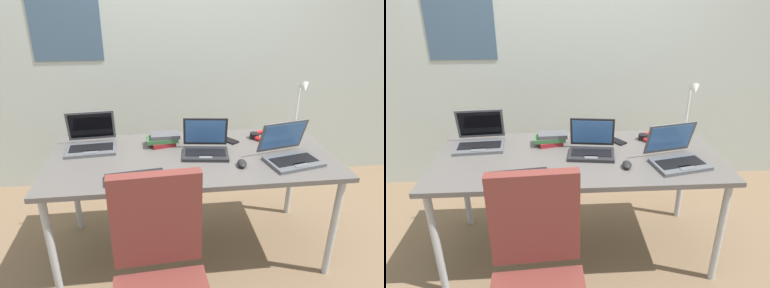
# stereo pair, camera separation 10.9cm
# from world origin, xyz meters

# --- Properties ---
(ground_plane) EXTENTS (12.00, 12.00, 0.00)m
(ground_plane) POSITION_xyz_m (0.00, 0.00, 0.00)
(ground_plane) COLOR #7A6047
(wall_back) EXTENTS (6.00, 0.13, 2.60)m
(wall_back) POSITION_xyz_m (-0.00, 1.10, 1.30)
(wall_back) COLOR #B2BCB7
(wall_back) RESTS_ON ground_plane
(desk) EXTENTS (1.80, 0.80, 0.74)m
(desk) POSITION_xyz_m (0.00, 0.00, 0.68)
(desk) COLOR #595451
(desk) RESTS_ON ground_plane
(desk_lamp) EXTENTS (0.12, 0.18, 0.40)m
(desk_lamp) POSITION_xyz_m (0.80, 0.28, 0.94)
(desk_lamp) COLOR white
(desk_lamp) RESTS_ON desk
(laptop_near_mouse) EXTENTS (0.33, 0.29, 0.23)m
(laptop_near_mouse) POSITION_xyz_m (-0.65, 0.19, 0.79)
(laptop_near_mouse) COLOR #515459
(laptop_near_mouse) RESTS_ON desk
(laptop_far_corner) EXTENTS (0.37, 0.35, 0.23)m
(laptop_far_corner) POSITION_xyz_m (0.59, -0.13, 0.79)
(laptop_far_corner) COLOR #515459
(laptop_far_corner) RESTS_ON desk
(laptop_back_left) EXTENTS (0.32, 0.27, 0.22)m
(laptop_back_left) POSITION_xyz_m (0.09, 0.03, 0.78)
(laptop_back_left) COLOR #232326
(laptop_back_left) RESTS_ON desk
(external_keyboard) EXTENTS (0.34, 0.16, 0.02)m
(external_keyboard) POSITION_xyz_m (-0.35, -0.26, 0.75)
(external_keyboard) COLOR black
(external_keyboard) RESTS_ON desk
(computer_mouse) EXTENTS (0.07, 0.10, 0.03)m
(computer_mouse) POSITION_xyz_m (0.28, -0.18, 0.76)
(computer_mouse) COLOR black
(computer_mouse) RESTS_ON desk
(cell_phone) EXTENTS (0.13, 0.15, 0.01)m
(cell_phone) POSITION_xyz_m (0.28, 0.20, 0.74)
(cell_phone) COLOR black
(cell_phone) RESTS_ON desk
(headphones) EXTENTS (0.21, 0.18, 0.04)m
(headphones) POSITION_xyz_m (0.55, 0.23, 0.76)
(headphones) COLOR red
(headphones) RESTS_ON desk
(pill_bottle) EXTENTS (0.04, 0.04, 0.08)m
(pill_bottle) POSITION_xyz_m (0.10, 0.31, 0.78)
(pill_bottle) COLOR gold
(pill_bottle) RESTS_ON desk
(book_stack) EXTENTS (0.23, 0.16, 0.08)m
(book_stack) POSITION_xyz_m (-0.17, 0.19, 0.78)
(book_stack) COLOR maroon
(book_stack) RESTS_ON desk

